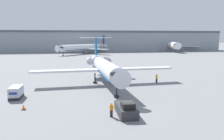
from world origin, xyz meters
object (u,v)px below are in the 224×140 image
Objects in this scene: worker_by_wing at (157,78)px; traffic_cone_left at (23,107)px; airplane_parked_far_right at (85,47)px; airplane_parked_far_left at (170,45)px; pushback_tug at (126,109)px; worker_near_tug at (111,110)px; luggage_cart at (16,92)px; airplane_main at (104,67)px.

worker_by_wing is 2.55× the size of traffic_cone_left.
airplane_parked_far_right is (11.25, 95.82, 3.29)m from traffic_cone_left.
airplane_parked_far_left is 1.24× the size of airplane_parked_far_right.
pushback_tug is 2.00m from worker_near_tug.
luggage_cart is at bearing 112.43° from traffic_cone_left.
luggage_cart reaches higher than worker_near_tug.
traffic_cone_left is (-10.96, 4.35, -0.58)m from worker_near_tug.
luggage_cart is at bearing -124.38° from airplane_parked_far_left.
worker_near_tug is 11.80m from traffic_cone_left.
airplane_parked_far_right is (-56.81, -13.03, -0.54)m from airplane_parked_far_left.
luggage_cart is at bearing 142.63° from worker_near_tug.
pushback_tug is at bearing -88.57° from airplane_main.
luggage_cart is 4.50× the size of traffic_cone_left.
traffic_cone_left is at bearing -149.83° from worker_by_wing.
worker_by_wing is 0.05× the size of airplane_parked_far_left.
pushback_tug is at bearing 16.40° from worker_near_tug.
airplane_parked_far_right is (13.67, 89.95, 2.71)m from luggage_cart.
pushback_tug is at bearing -89.07° from airplane_parked_far_right.
airplane_parked_far_left is (44.84, 95.36, 3.21)m from worker_by_wing.
airplane_main reaches higher than worker_by_wing.
worker_by_wing is (12.25, 17.84, 0.05)m from worker_near_tug.
luggage_cart is 6.37m from traffic_cone_left.
airplane_parked_far_left is at bearing 57.99° from traffic_cone_left.
worker_by_wing is (10.80, -0.81, -2.57)m from airplane_main.
luggage_cart reaches higher than traffic_cone_left.
pushback_tug reaches higher than worker_by_wing.
traffic_cone_left is at bearing 158.34° from worker_near_tug.
pushback_tug is 0.15× the size of airplane_parked_far_right.
airplane_parked_far_right reaches higher than airplane_main.
airplane_parked_far_right is at bearing 98.27° from worker_by_wing.
worker_near_tug is 0.04× the size of airplane_parked_far_left.
worker_near_tug is 21.64m from worker_by_wing.
airplane_main is 15.81× the size of worker_by_wing.
luggage_cart is at bearing 147.71° from pushback_tug.
airplane_parked_far_left is at bearing 64.81° from worker_by_wing.
traffic_cone_left is 96.53m from airplane_parked_far_right.
worker_near_tug is 0.96× the size of worker_by_wing.
pushback_tug is 18.08m from luggage_cart.
airplane_parked_far_right is at bearing 90.82° from airplane_main.
pushback_tug is 20.15m from worker_by_wing.
luggage_cart is (-15.28, 9.66, 0.24)m from pushback_tug.
worker_near_tug is (13.38, -10.22, -0.01)m from luggage_cart.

